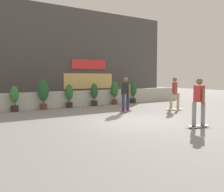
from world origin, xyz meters
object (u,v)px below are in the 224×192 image
at_px(potted_plant_4, 94,93).
at_px(potted_plant_5, 115,91).
at_px(potted_plant_2, 43,92).
at_px(potted_plant_3, 69,95).
at_px(potted_plant_1, 14,97).
at_px(skater_far_right, 199,100).
at_px(skater_far_left, 175,92).
at_px(potted_plant_6, 133,91).
at_px(skater_by_wall_left, 126,93).

xyz_separation_m(potted_plant_4, potted_plant_5, (1.47, -0.00, 0.08)).
relative_size(potted_plant_2, potted_plant_3, 1.22).
relative_size(potted_plant_1, potted_plant_2, 0.80).
height_order(potted_plant_1, potted_plant_2, potted_plant_2).
distance_m(skater_far_right, skater_far_left, 4.73).
xyz_separation_m(potted_plant_6, skater_by_wall_left, (-3.15, -3.25, 0.15)).
xyz_separation_m(potted_plant_5, skater_far_left, (0.87, -4.12, 0.11)).
relative_size(potted_plant_2, skater_by_wall_left, 0.95).
height_order(potted_plant_4, skater_by_wall_left, skater_by_wall_left).
relative_size(potted_plant_3, skater_far_left, 0.77).
bearing_deg(potted_plant_1, potted_plant_2, 0.00).
height_order(potted_plant_4, skater_far_left, skater_far_left).
bearing_deg(skater_far_right, skater_far_left, 51.80).
bearing_deg(potted_plant_2, potted_plant_5, -0.00).
bearing_deg(potted_plant_1, potted_plant_5, 0.00).
height_order(potted_plant_2, potted_plant_4, potted_plant_2).
distance_m(potted_plant_1, skater_by_wall_left, 5.49).
bearing_deg(potted_plant_3, potted_plant_5, -0.00).
height_order(potted_plant_5, skater_by_wall_left, skater_by_wall_left).
relative_size(potted_plant_2, potted_plant_6, 1.16).
xyz_separation_m(potted_plant_2, potted_plant_5, (4.59, -0.00, -0.11)).
height_order(potted_plant_3, potted_plant_5, potted_plant_5).
relative_size(potted_plant_3, skater_far_right, 0.77).
relative_size(potted_plant_6, skater_far_left, 0.82).
relative_size(potted_plant_1, skater_by_wall_left, 0.76).
xyz_separation_m(potted_plant_6, skater_far_left, (-0.63, -4.12, 0.15)).
height_order(potted_plant_2, potted_plant_5, potted_plant_2).
xyz_separation_m(potted_plant_2, skater_far_left, (5.46, -4.12, -0.00)).
bearing_deg(potted_plant_4, potted_plant_1, -180.00).
relative_size(potted_plant_1, potted_plant_4, 0.97).
height_order(potted_plant_5, skater_far_left, skater_far_left).
bearing_deg(skater_by_wall_left, potted_plant_4, 86.76).
distance_m(potted_plant_3, potted_plant_5, 3.10).
height_order(skater_by_wall_left, skater_far_right, same).
bearing_deg(skater_by_wall_left, skater_far_right, -95.00).
distance_m(potted_plant_2, skater_far_left, 6.84).
relative_size(skater_by_wall_left, skater_far_left, 1.00).
bearing_deg(potted_plant_6, potted_plant_1, -180.00).
relative_size(skater_far_right, skater_far_left, 1.00).
distance_m(potted_plant_6, skater_by_wall_left, 4.53).
xyz_separation_m(potted_plant_3, potted_plant_5, (3.10, -0.00, 0.10)).
bearing_deg(skater_by_wall_left, potted_plant_3, 113.93).
distance_m(skater_by_wall_left, skater_far_left, 2.67).
xyz_separation_m(potted_plant_1, potted_plant_3, (2.97, 0.00, 0.02)).
distance_m(skater_by_wall_left, skater_far_right, 4.60).
bearing_deg(potted_plant_6, potted_plant_5, -180.00).
bearing_deg(skater_far_left, potted_plant_2, 142.96).
relative_size(potted_plant_1, skater_far_right, 0.76).
bearing_deg(potted_plant_4, skater_far_left, -60.43).
bearing_deg(potted_plant_5, skater_far_left, -78.10).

